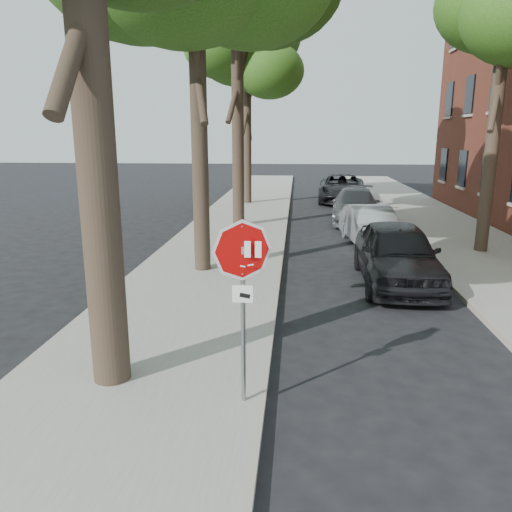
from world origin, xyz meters
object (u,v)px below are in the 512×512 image
Objects in this scene: stop_sign at (243,277)px; tree_far at (247,67)px; tree_mid_b at (237,21)px; car_b at (371,226)px; car_a at (397,254)px; tree_right at (504,15)px; car_c at (355,205)px; car_d at (342,188)px.

stop_sign is 0.28× the size of tree_far.
tree_far is at bearing 95.46° from stop_sign.
tree_mid_b is 9.38m from car_b.
car_a is at bearing -57.00° from tree_mid_b.
tree_far is 14.02m from tree_right.
car_b is 0.83× the size of car_c.
tree_far reaches higher than car_a.
tree_right is at bearing 48.66° from car_a.
car_c is at bearing -44.27° from tree_far.
car_d is at bearing 81.72° from stop_sign.
car_a is 16.18m from car_d.
stop_sign is 7.30m from car_a.
tree_right is 1.65× the size of car_d.
car_d is at bearing 59.31° from tree_mid_b.
tree_far is (-2.02, 21.14, 5.26)m from stop_sign.
tree_right is 9.35m from car_c.
stop_sign reaches higher than car_d.
car_b is at bearing -62.02° from tree_far.
tree_far reaches higher than stop_sign.
stop_sign is at bearing -84.54° from tree_far.
tree_mid_b is 2.20× the size of car_a.
tree_far is 13.09m from car_b.
tree_mid_b is at bearing 154.48° from tree_right.
car_c is (5.02, 1.80, -7.28)m from tree_mid_b.
car_d is (-0.01, 11.47, 0.11)m from car_b.
tree_mid_b is at bearing -116.84° from car_d.
car_a is at bearing -132.22° from tree_right.
tree_mid_b is 2.09× the size of car_c.
stop_sign is 15.48m from tree_mid_b.
car_d is at bearing 105.24° from tree_right.
tree_right is at bearing -25.52° from tree_mid_b.
tree_mid_b is (-1.72, 14.15, 6.05)m from stop_sign.
car_d is (-0.01, 16.18, -0.02)m from car_a.
tree_far is 1.00× the size of tree_right.
car_d reaches higher than car_b.
stop_sign is 21.88m from tree_far.
tree_far is at bearing 110.75° from car_a.
car_c is (-3.38, 5.81, -6.49)m from tree_right.
tree_right is 7.42m from car_b.
tree_right reaches higher than stop_sign.
tree_right is at bearing -23.51° from car_b.
car_c is at bearing -86.03° from car_d.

